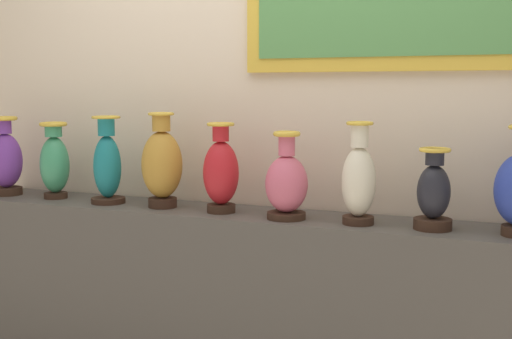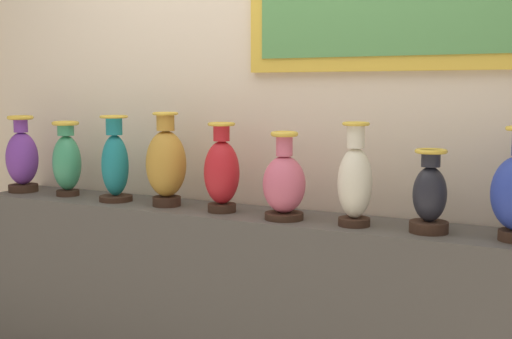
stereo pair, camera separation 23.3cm
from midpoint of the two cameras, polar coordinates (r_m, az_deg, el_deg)
display_shelf at (r=2.96m, az=2.31°, el=-12.66°), size 2.88×0.36×0.93m
back_wall at (r=3.00m, az=4.60°, el=8.05°), size 5.02×0.14×3.02m
vase_violet at (r=3.58m, az=-17.73°, el=0.92°), size 0.16×0.16×0.39m
vase_jade at (r=3.38m, az=-14.08°, el=0.76°), size 0.14×0.14×0.37m
vase_teal at (r=3.17m, az=-9.98°, el=0.47°), size 0.16×0.16×0.41m
vase_ochre at (r=3.00m, az=-5.55°, el=0.50°), size 0.18×0.18×0.43m
vase_crimson at (r=2.85m, az=-0.63°, el=-0.22°), size 0.15×0.15×0.39m
vase_rose at (r=2.70m, az=4.91°, el=-1.23°), size 0.17×0.17×0.36m
vase_ivory at (r=2.60m, az=11.04°, el=-1.02°), size 0.13×0.13×0.40m
vase_onyx at (r=2.56m, az=17.25°, el=-2.22°), size 0.14×0.14×0.31m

